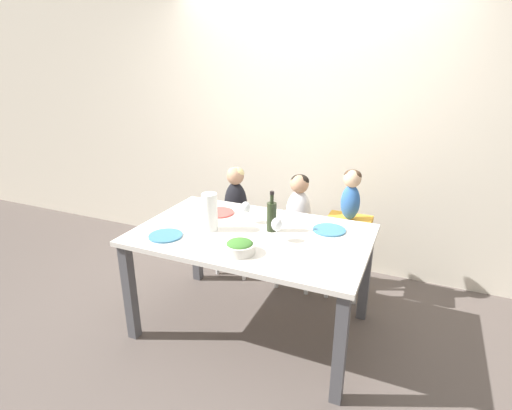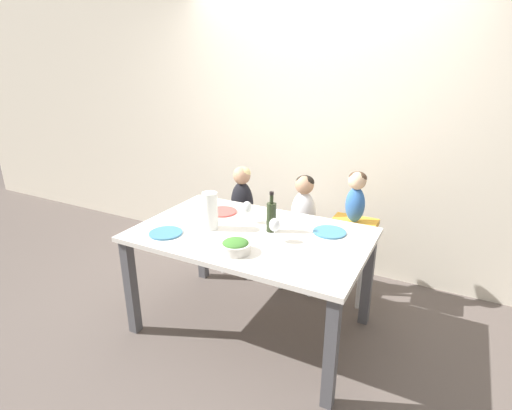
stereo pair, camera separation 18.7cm
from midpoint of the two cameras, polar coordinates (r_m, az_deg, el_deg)
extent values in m
plane|color=#564C47|center=(3.18, -2.33, -16.89)|extent=(14.00, 14.00, 0.00)
cube|color=beige|center=(3.74, 5.76, 11.32)|extent=(10.00, 0.06, 2.70)
cube|color=silver|center=(2.79, -2.55, -4.32)|extent=(1.61, 1.01, 0.03)
cube|color=#4C4C51|center=(3.04, -19.32, -11.68)|extent=(0.07, 0.07, 0.74)
cube|color=#4C4C51|center=(2.43, 9.62, -19.73)|extent=(0.07, 0.07, 0.74)
cube|color=#4C4C51|center=(3.65, -9.98, -5.23)|extent=(0.07, 0.07, 0.74)
cube|color=#4C4C51|center=(3.16, 13.70, -9.78)|extent=(0.07, 0.07, 0.74)
cylinder|color=silver|center=(3.77, -7.03, -6.95)|extent=(0.04, 0.04, 0.42)
cylinder|color=silver|center=(3.65, -3.26, -7.78)|extent=(0.04, 0.04, 0.42)
cylinder|color=silver|center=(3.98, -5.04, -5.32)|extent=(0.04, 0.04, 0.42)
cylinder|color=silver|center=(3.87, -1.44, -6.04)|extent=(0.04, 0.04, 0.42)
cube|color=white|center=(3.71, -4.28, -3.25)|extent=(0.42, 0.37, 0.05)
cylinder|color=silver|center=(3.53, 1.43, -8.75)|extent=(0.04, 0.04, 0.42)
cylinder|color=silver|center=(3.45, 5.71, -9.59)|extent=(0.04, 0.04, 0.42)
cylinder|color=silver|center=(3.76, 3.01, -6.88)|extent=(0.04, 0.04, 0.42)
cylinder|color=silver|center=(3.68, 7.05, -7.61)|extent=(0.04, 0.04, 0.42)
cube|color=white|center=(3.50, 4.40, -4.79)|extent=(0.42, 0.37, 0.05)
cylinder|color=silver|center=(3.38, 8.72, -8.29)|extent=(0.04, 0.04, 0.65)
cylinder|color=silver|center=(3.34, 12.64, -8.95)|extent=(0.04, 0.04, 0.65)
cylinder|color=silver|center=(3.58, 9.71, -6.62)|extent=(0.04, 0.04, 0.65)
cylinder|color=silver|center=(3.54, 13.40, -7.22)|extent=(0.04, 0.04, 0.65)
cube|color=gold|center=(3.31, 11.52, -2.41)|extent=(0.35, 0.31, 0.05)
ellipsoid|color=black|center=(3.63, -4.38, 0.11)|extent=(0.22, 0.16, 0.41)
sphere|color=tan|center=(3.55, -4.49, 4.13)|extent=(0.16, 0.16, 0.16)
ellipsoid|color=#DBC684|center=(3.55, -4.43, 4.53)|extent=(0.15, 0.15, 0.11)
ellipsoid|color=silver|center=(3.41, 4.50, -1.25)|extent=(0.22, 0.16, 0.41)
sphere|color=tan|center=(3.32, 4.63, 3.00)|extent=(0.16, 0.16, 0.16)
ellipsoid|color=black|center=(3.32, 4.69, 3.43)|extent=(0.15, 0.15, 0.11)
ellipsoid|color=#3366B2|center=(3.25, 11.73, 0.35)|extent=(0.15, 0.11, 0.29)
sphere|color=#D6AD89|center=(3.19, 11.98, 3.69)|extent=(0.14, 0.14, 0.14)
ellipsoid|color=#473323|center=(3.19, 12.03, 4.09)|extent=(0.14, 0.13, 0.10)
cylinder|color=#232D19|center=(2.78, 0.32, -1.74)|extent=(0.07, 0.07, 0.21)
cylinder|color=#232D19|center=(2.73, 0.32, 1.08)|extent=(0.03, 0.03, 0.08)
cylinder|color=black|center=(2.72, 0.32, 1.72)|extent=(0.03, 0.03, 0.02)
cylinder|color=white|center=(2.81, -8.50, -1.02)|extent=(0.11, 0.11, 0.27)
cylinder|color=white|center=(2.66, 0.93, -5.10)|extent=(0.06, 0.06, 0.00)
cylinder|color=white|center=(2.65, 0.93, -4.40)|extent=(0.01, 0.01, 0.07)
ellipsoid|color=white|center=(2.62, 0.94, -2.81)|extent=(0.07, 0.07, 0.09)
cylinder|color=white|center=(2.96, -3.25, -2.50)|extent=(0.06, 0.06, 0.00)
cylinder|color=white|center=(2.94, -3.26, -1.85)|extent=(0.01, 0.01, 0.07)
ellipsoid|color=white|center=(2.91, -3.29, -0.40)|extent=(0.07, 0.07, 0.09)
cylinder|color=silver|center=(2.50, -4.49, -6.19)|extent=(0.19, 0.19, 0.06)
ellipsoid|color=#3D752D|center=(2.49, -4.51, -5.55)|extent=(0.17, 0.17, 0.04)
cylinder|color=teal|center=(2.81, -14.67, -4.29)|extent=(0.23, 0.23, 0.01)
cylinder|color=#D14C47|center=(3.15, -6.99, -1.10)|extent=(0.23, 0.23, 0.01)
cylinder|color=teal|center=(2.84, 8.57, -3.56)|extent=(0.23, 0.23, 0.01)
camera|label=1|loc=(0.09, -91.93, -0.71)|focal=28.00mm
camera|label=2|loc=(0.09, 88.07, 0.71)|focal=28.00mm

